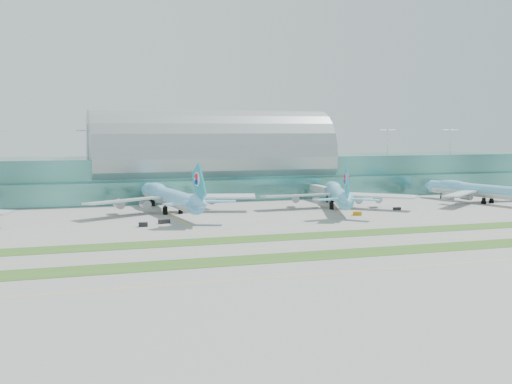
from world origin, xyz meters
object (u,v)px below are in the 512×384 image
object	(u,v)px
terminal	(211,168)
airliner_b	(169,196)
airliner_c	(338,193)
airliner_d	(480,190)

from	to	relation	value
terminal	airliner_b	bearing A→B (deg)	-118.75
airliner_c	airliner_d	bearing A→B (deg)	17.91
airliner_b	airliner_d	xyz separation A→B (m)	(141.90, -8.81, -0.86)
airliner_c	airliner_d	distance (m)	70.83
terminal	airliner_c	distance (m)	76.19
airliner_c	terminal	bearing A→B (deg)	140.70
airliner_d	terminal	bearing A→B (deg)	132.83
terminal	airliner_d	size ratio (longest dim) A/B	4.91
airliner_c	airliner_d	world-z (taller)	airliner_c
terminal	airliner_c	bearing A→B (deg)	-58.55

